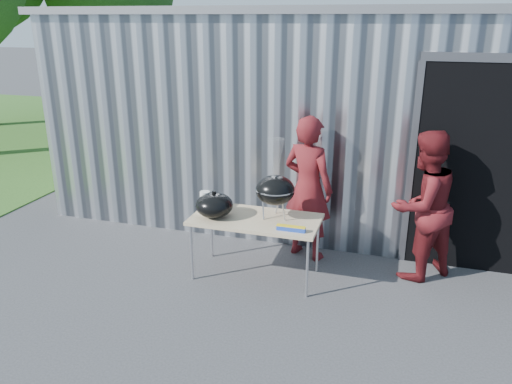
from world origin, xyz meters
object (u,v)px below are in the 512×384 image
(kettle_grill, at_px, (275,184))
(person_bystander, at_px, (423,206))
(person_cook, at_px, (308,188))
(folding_table, at_px, (256,221))

(kettle_grill, distance_m, person_bystander, 1.74)
(person_cook, relative_size, person_bystander, 1.04)
(person_cook, xyz_separation_m, person_bystander, (1.38, -0.14, -0.03))
(folding_table, bearing_deg, person_bystander, 17.40)
(kettle_grill, relative_size, person_cook, 0.51)
(folding_table, xyz_separation_m, person_bystander, (1.85, 0.58, 0.18))
(kettle_grill, bearing_deg, person_cook, 68.26)
(folding_table, height_order, kettle_grill, kettle_grill)
(kettle_grill, bearing_deg, person_bystander, 17.18)
(kettle_grill, height_order, person_cook, person_cook)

